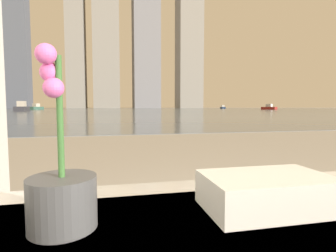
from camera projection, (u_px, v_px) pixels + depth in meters
name	position (u px, v px, depth m)	size (l,w,h in m)	color
potted_orchid	(62.00, 190.00, 0.51)	(0.13, 0.13, 0.35)	#4C4C4C
towel_stack	(267.00, 192.00, 0.61)	(0.29, 0.18, 0.08)	silver
harbor_water	(113.00, 110.00, 60.37)	(180.00, 110.00, 0.01)	slate
harbor_boat_0	(223.00, 107.00, 88.64)	(1.75, 3.47, 1.24)	navy
harbor_boat_2	(21.00, 107.00, 67.38)	(1.69, 4.01, 1.46)	#2D2D33
harbor_boat_3	(22.00, 108.00, 39.95)	(1.77, 4.24, 1.55)	#2D2D33
harbor_boat_4	(269.00, 108.00, 63.48)	(2.72, 3.80, 1.36)	maroon
harbor_boat_5	(36.00, 107.00, 62.04)	(2.64, 4.09, 1.45)	#335647
skyline_tower_0	(13.00, 52.00, 105.10)	(11.53, 7.27, 45.45)	#4C515B
skyline_tower_1	(76.00, 47.00, 109.96)	(7.13, 12.63, 51.72)	gray
skyline_tower_2	(106.00, 11.00, 111.42)	(10.91, 10.88, 82.52)	gray
skyline_tower_3	(146.00, 12.00, 114.98)	(11.41, 12.73, 84.43)	slate
skyline_tower_4	(189.00, 27.00, 119.59)	(10.80, 10.49, 73.73)	gray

